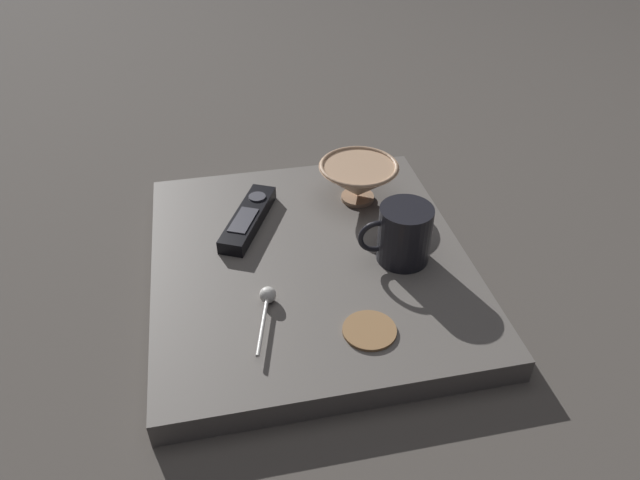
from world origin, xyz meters
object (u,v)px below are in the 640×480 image
cereal_bowl (358,180)px  tv_remote_near (248,218)px  teaspoon (267,300)px  coffee_mug (403,234)px  drink_coaster (369,330)px

cereal_bowl → tv_remote_near: cereal_bowl is taller
cereal_bowl → teaspoon: size_ratio=1.13×
coffee_mug → teaspoon: size_ratio=0.93×
tv_remote_near → cereal_bowl: bearing=-169.4°
coffee_mug → teaspoon: bearing=16.8°
drink_coaster → teaspoon: bearing=-30.6°
teaspoon → tv_remote_near: (0.00, -0.22, -0.00)m
coffee_mug → teaspoon: 0.26m
cereal_bowl → teaspoon: (0.21, 0.26, -0.03)m
coffee_mug → tv_remote_near: bearing=-31.5°
teaspoon → drink_coaster: (-0.14, 0.08, -0.01)m
cereal_bowl → tv_remote_near: 0.22m
teaspoon → drink_coaster: teaspoon is taller
teaspoon → drink_coaster: 0.17m
cereal_bowl → tv_remote_near: (0.22, 0.04, -0.03)m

